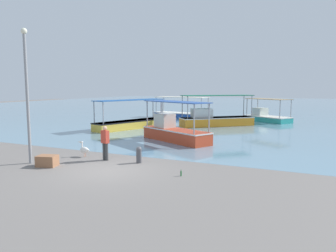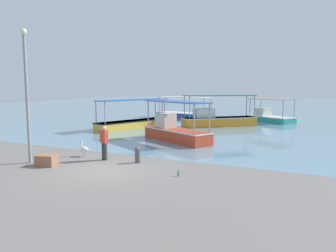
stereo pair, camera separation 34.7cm
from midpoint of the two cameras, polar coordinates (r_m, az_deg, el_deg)
name	(u,v)px [view 2 (the right image)]	position (r m, az deg, el deg)	size (l,w,h in m)	color
ground	(106,170)	(14.54, -10.04, -7.55)	(120.00, 120.00, 0.00)	slate
harbor_water	(272,107)	(60.06, 17.86, 3.19)	(110.00, 90.00, 0.00)	#658BA1
fishing_boat_outer	(133,122)	(28.18, -5.82, 0.62)	(3.71, 7.13, 2.47)	gold
fishing_boat_far_right	(270,116)	(34.99, 17.54, 1.61)	(5.07, 4.20, 2.33)	teal
fishing_boat_center	(217,119)	(30.02, 8.90, 1.23)	(6.19, 5.78, 2.80)	orange
fishing_boat_near_left	(184,113)	(37.85, 3.12, 2.19)	(6.86, 2.98, 2.38)	blue
fishing_boat_far_left	(175,131)	(21.65, 1.69, -0.89)	(5.50, 3.83, 2.62)	#C23F22
pelican	(84,149)	(17.44, -13.89, -3.95)	(0.81, 0.36, 0.80)	#E0997A
lamp_post	(27,89)	(16.51, -22.86, 5.92)	(0.28, 0.28, 6.21)	gray
mooring_bollard	(137,154)	(15.59, -4.70, -4.89)	(0.26, 0.26, 0.78)	#47474C
fisherman_standing	(104,142)	(16.32, -10.45, -2.71)	(0.45, 0.33, 1.69)	#343638
cargo_crate	(46,160)	(15.94, -19.85, -5.65)	(0.86, 0.63, 0.50)	#936142
glass_bottle	(178,173)	(13.37, 2.56, -8.26)	(0.07, 0.07, 0.27)	#3F7F4C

